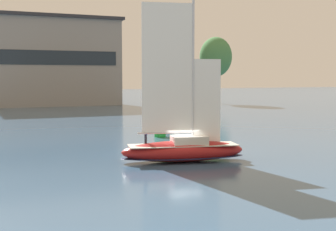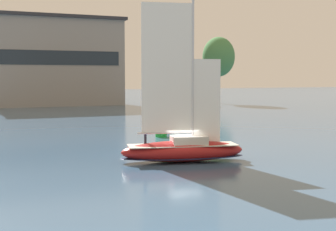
{
  "view_description": "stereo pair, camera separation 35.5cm",
  "coord_description": "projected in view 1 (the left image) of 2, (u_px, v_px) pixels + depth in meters",
  "views": [
    {
      "loc": [
        -15.59,
        -33.0,
        6.7
      ],
      "look_at": [
        0.0,
        3.0,
        3.42
      ],
      "focal_mm": 50.0,
      "sensor_mm": 36.0,
      "label": 1
    },
    {
      "loc": [
        -15.26,
        -33.14,
        6.7
      ],
      "look_at": [
        0.0,
        3.0,
        3.42
      ],
      "focal_mm": 50.0,
      "sensor_mm": 36.0,
      "label": 2
    }
  ],
  "objects": [
    {
      "name": "ground_plane",
      "position": [
        183.0,
        161.0,
        36.91
      ],
      "size": [
        400.0,
        400.0,
        0.0
      ],
      "primitive_type": "plane",
      "color": "#385675"
    },
    {
      "name": "waterfront_building",
      "position": [
        50.0,
        61.0,
        108.32
      ],
      "size": [
        31.7,
        14.6,
        20.34
      ],
      "color": "gray",
      "rests_on": "ground"
    },
    {
      "name": "tree_shore_left",
      "position": [
        216.0,
        57.0,
        115.05
      ],
      "size": [
        7.96,
        7.96,
        16.39
      ],
      "color": "#4C3828",
      "rests_on": "ground"
    },
    {
      "name": "tree_shore_center",
      "position": [
        169.0,
        64.0,
        116.88
      ],
      "size": [
        6.86,
        6.86,
        14.11
      ],
      "color": "brown",
      "rests_on": "ground"
    },
    {
      "name": "sailboat_main",
      "position": [
        183.0,
        148.0,
        36.82
      ],
      "size": [
        10.23,
        4.81,
        13.55
      ],
      "color": "maroon",
      "rests_on": "ground"
    },
    {
      "name": "sailboat_moored_near_marina",
      "position": [
        180.0,
        111.0,
        79.62
      ],
      "size": [
        8.33,
        5.28,
        11.13
      ],
      "color": "maroon",
      "rests_on": "ground"
    },
    {
      "name": "channel_buoy",
      "position": [
        160.0,
        129.0,
        51.93
      ],
      "size": [
        1.28,
        1.28,
        2.29
      ],
      "color": "green",
      "rests_on": "ground"
    }
  ]
}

